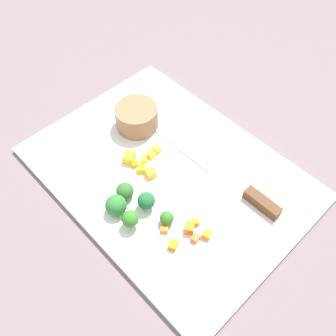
% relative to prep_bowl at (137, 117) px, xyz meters
% --- Properties ---
extents(ground_plane, '(4.00, 4.00, 0.00)m').
position_rel_prep_bowl_xyz_m(ground_plane, '(-0.13, 0.04, -0.04)').
color(ground_plane, slate).
extents(cutting_board, '(0.53, 0.38, 0.01)m').
position_rel_prep_bowl_xyz_m(cutting_board, '(-0.13, 0.04, -0.03)').
color(cutting_board, white).
rests_on(cutting_board, ground_plane).
extents(prep_bowl, '(0.09, 0.09, 0.05)m').
position_rel_prep_bowl_xyz_m(prep_bowl, '(0.00, 0.00, 0.00)').
color(prep_bowl, '#936C48').
rests_on(prep_bowl, cutting_board).
extents(chef_knife, '(0.31, 0.03, 0.02)m').
position_rel_prep_bowl_xyz_m(chef_knife, '(-0.25, -0.03, -0.02)').
color(chef_knife, silver).
rests_on(chef_knife, cutting_board).
extents(carrot_dice_0, '(0.01, 0.01, 0.01)m').
position_rel_prep_bowl_xyz_m(carrot_dice_0, '(-0.25, 0.08, -0.02)').
color(carrot_dice_0, orange).
rests_on(carrot_dice_0, cutting_board).
extents(carrot_dice_1, '(0.02, 0.02, 0.02)m').
position_rel_prep_bowl_xyz_m(carrot_dice_1, '(-0.25, 0.10, -0.02)').
color(carrot_dice_1, orange).
rests_on(carrot_dice_1, cutting_board).
extents(carrot_dice_2, '(0.02, 0.02, 0.01)m').
position_rel_prep_bowl_xyz_m(carrot_dice_2, '(-0.28, 0.09, -0.02)').
color(carrot_dice_2, orange).
rests_on(carrot_dice_2, cutting_board).
extents(carrot_dice_3, '(0.02, 0.02, 0.01)m').
position_rel_prep_bowl_xyz_m(carrot_dice_3, '(-0.25, 0.14, -0.02)').
color(carrot_dice_3, orange).
rests_on(carrot_dice_3, cutting_board).
extents(carrot_dice_4, '(0.02, 0.02, 0.01)m').
position_rel_prep_bowl_xyz_m(carrot_dice_4, '(-0.22, 0.13, -0.02)').
color(carrot_dice_4, orange).
rests_on(carrot_dice_4, cutting_board).
extents(carrot_dice_5, '(0.01, 0.02, 0.01)m').
position_rel_prep_bowl_xyz_m(carrot_dice_5, '(-0.27, 0.10, -0.02)').
color(carrot_dice_5, orange).
rests_on(carrot_dice_5, cutting_board).
extents(pepper_dice_0, '(0.02, 0.02, 0.01)m').
position_rel_prep_bowl_xyz_m(pepper_dice_0, '(-0.10, 0.07, -0.02)').
color(pepper_dice_0, yellow).
rests_on(pepper_dice_0, cutting_board).
extents(pepper_dice_1, '(0.02, 0.02, 0.02)m').
position_rel_prep_bowl_xyz_m(pepper_dice_1, '(-0.12, 0.07, -0.02)').
color(pepper_dice_1, yellow).
rests_on(pepper_dice_1, cutting_board).
extents(pepper_dice_2, '(0.03, 0.03, 0.02)m').
position_rel_prep_bowl_xyz_m(pepper_dice_2, '(-0.06, 0.07, -0.02)').
color(pepper_dice_2, yellow).
rests_on(pepper_dice_2, cutting_board).
extents(pepper_dice_3, '(0.02, 0.01, 0.01)m').
position_rel_prep_bowl_xyz_m(pepper_dice_3, '(-0.08, 0.08, -0.02)').
color(pepper_dice_3, yellow).
rests_on(pepper_dice_3, cutting_board).
extents(pepper_dice_4, '(0.02, 0.02, 0.01)m').
position_rel_prep_bowl_xyz_m(pepper_dice_4, '(-0.08, 0.05, -0.02)').
color(pepper_dice_4, yellow).
rests_on(pepper_dice_4, cutting_board).
extents(pepper_dice_5, '(0.02, 0.01, 0.01)m').
position_rel_prep_bowl_xyz_m(pepper_dice_5, '(-0.08, 0.04, -0.02)').
color(pepper_dice_5, yellow).
rests_on(pepper_dice_5, cutting_board).
extents(pepper_dice_6, '(0.02, 0.01, 0.01)m').
position_rel_prep_bowl_xyz_m(pepper_dice_6, '(-0.08, 0.02, -0.02)').
color(pepper_dice_6, yellow).
rests_on(pepper_dice_6, cutting_board).
extents(broccoli_floret_0, '(0.03, 0.03, 0.03)m').
position_rel_prep_bowl_xyz_m(broccoli_floret_0, '(-0.21, 0.12, -0.01)').
color(broccoli_floret_0, '#84C35B').
rests_on(broccoli_floret_0, cutting_board).
extents(broccoli_floret_1, '(0.03, 0.03, 0.04)m').
position_rel_prep_bowl_xyz_m(broccoli_floret_1, '(-0.17, 0.12, -0.00)').
color(broccoli_floret_1, '#86BB69').
rests_on(broccoli_floret_1, cutting_board).
extents(broccoli_floret_2, '(0.03, 0.03, 0.04)m').
position_rel_prep_bowl_xyz_m(broccoli_floret_2, '(-0.17, 0.17, -0.00)').
color(broccoli_floret_2, '#8EB857').
rests_on(broccoli_floret_2, cutting_board).
extents(broccoli_floret_3, '(0.03, 0.03, 0.03)m').
position_rel_prep_bowl_xyz_m(broccoli_floret_3, '(-0.12, 0.13, -0.01)').
color(broccoli_floret_3, '#91AD69').
rests_on(broccoli_floret_3, cutting_board).
extents(broccoli_floret_4, '(0.04, 0.04, 0.04)m').
position_rel_prep_bowl_xyz_m(broccoli_floret_4, '(-0.13, 0.17, -0.01)').
color(broccoli_floret_4, '#8BBB5D').
rests_on(broccoli_floret_4, cutting_board).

